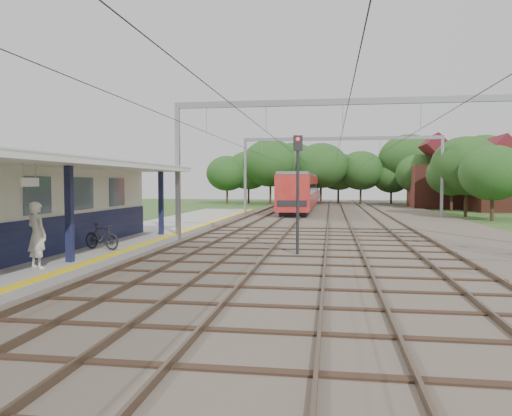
{
  "coord_description": "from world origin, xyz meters",
  "views": [
    {
      "loc": [
        2.68,
        -9.37,
        2.98
      ],
      "look_at": [
        -1.4,
        17.63,
        1.6
      ],
      "focal_mm": 35.0,
      "sensor_mm": 36.0,
      "label": 1
    }
  ],
  "objects_px": {
    "bicycle": "(102,237)",
    "train": "(304,190)",
    "person": "(37,235)",
    "signal_post": "(298,177)"
  },
  "relations": [
    {
      "from": "person",
      "to": "signal_post",
      "type": "bearing_deg",
      "value": -116.85
    },
    {
      "from": "bicycle",
      "to": "signal_post",
      "type": "distance_m",
      "value": 8.12
    },
    {
      "from": "signal_post",
      "to": "train",
      "type": "bearing_deg",
      "value": 72.77
    },
    {
      "from": "bicycle",
      "to": "train",
      "type": "bearing_deg",
      "value": 9.98
    },
    {
      "from": "person",
      "to": "bicycle",
      "type": "relative_size",
      "value": 1.2
    },
    {
      "from": "train",
      "to": "person",
      "type": "bearing_deg",
      "value": -97.29
    },
    {
      "from": "bicycle",
      "to": "train",
      "type": "xyz_separation_m",
      "value": [
        5.76,
        40.37,
        1.27
      ]
    },
    {
      "from": "person",
      "to": "signal_post",
      "type": "height_order",
      "value": "signal_post"
    },
    {
      "from": "person",
      "to": "train",
      "type": "height_order",
      "value": "train"
    },
    {
      "from": "person",
      "to": "bicycle",
      "type": "xyz_separation_m",
      "value": [
        -0.03,
        4.39,
        -0.52
      ]
    }
  ]
}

